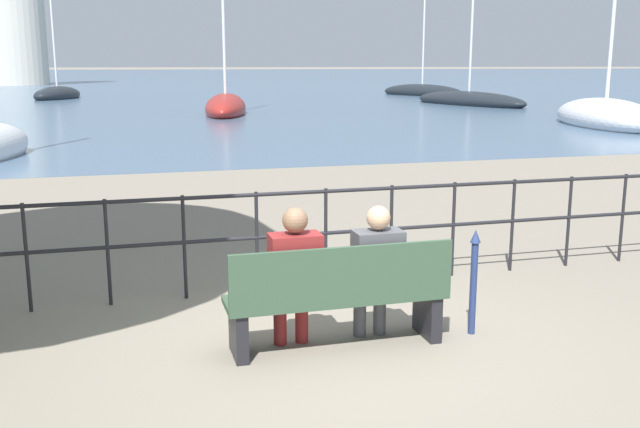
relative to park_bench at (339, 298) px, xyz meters
name	(u,v)px	position (x,y,z in m)	size (l,w,h in m)	color
ground_plane	(336,345)	(0.00, 0.06, -0.43)	(1000.00, 1000.00, 0.00)	gray
harbor_water	(125,75)	(0.00, 160.29, -0.43)	(600.00, 300.00, 0.01)	#47607A
park_bench	(339,298)	(0.00, 0.00, 0.00)	(1.84, 0.45, 0.90)	#334C38
seated_person_left	(294,272)	(-0.35, 0.08, 0.23)	(0.41, 0.35, 1.20)	maroon
seated_person_right	(376,267)	(0.35, 0.08, 0.21)	(0.40, 0.35, 1.18)	#4C4C51
promenade_railing	(292,224)	(0.00, 1.64, 0.26)	(12.42, 0.04, 1.05)	black
closed_umbrella	(474,276)	(1.22, 0.00, 0.08)	(0.09, 0.09, 0.93)	navy
sailboat_0	(469,100)	(17.73, 32.20, -0.15)	(4.25, 9.12, 12.18)	black
sailboat_1	(226,107)	(3.19, 28.38, -0.11)	(3.21, 7.50, 10.80)	maroon
sailboat_2	(422,92)	(20.10, 44.21, -0.17)	(4.76, 8.04, 7.73)	black
sailboat_3	(605,118)	(16.08, 17.91, -0.12)	(4.14, 7.57, 7.52)	silver
sailboat_4	(58,95)	(-5.56, 46.03, -0.14)	(3.86, 5.65, 8.89)	black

